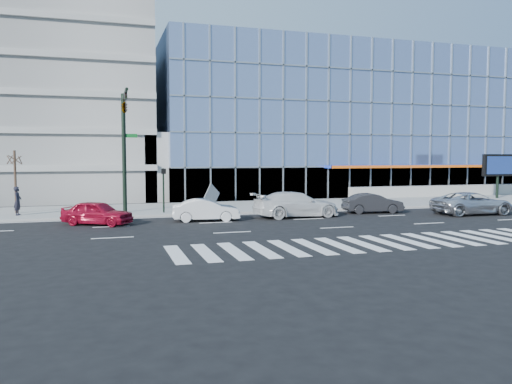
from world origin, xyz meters
TOP-DOWN VIEW (x-y plane):
  - ground at (0.00, 0.00)m, footprint 160.00×160.00m
  - sidewalk at (0.00, 8.00)m, footprint 120.00×8.00m
  - theatre_building at (14.00, 26.00)m, footprint 42.00×26.00m
  - parking_garage at (-20.00, 26.00)m, footprint 24.00×24.00m
  - ramp_block at (-6.00, 18.00)m, footprint 6.00×8.00m
  - retaining_wall at (24.00, 11.60)m, footprint 30.00×0.80m
  - traffic_signal at (-11.00, 4.57)m, footprint 1.14×5.74m
  - ped_signal_post at (-8.50, 4.94)m, footprint 0.30×0.33m
  - marquee_sign at (22.00, 7.99)m, footprint 3.20×0.43m
  - street_tree_near at (-18.00, 7.50)m, footprint 1.10×1.10m
  - silver_suv at (11.60, -1.00)m, footprint 5.56×2.72m
  - white_suv at (-0.40, 1.15)m, footprint 5.79×2.55m
  - white_sedan at (-6.40, 0.93)m, footprint 4.23×1.92m
  - dark_sedan at (5.60, 1.80)m, footprint 4.28×1.98m
  - red_sedan at (-12.75, 1.06)m, footprint 4.38×3.51m
  - pedestrian at (-17.70, 6.14)m, footprint 0.53×0.73m
  - tilted_panel at (-4.70, 7.24)m, footprint 1.45×1.20m

SIDE VIEW (x-z plane):
  - ground at x=0.00m, z-range 0.00..0.00m
  - sidewalk at x=0.00m, z-range 0.00..0.15m
  - retaining_wall at x=24.00m, z-range 0.15..1.15m
  - white_sedan at x=-6.40m, z-range 0.00..1.35m
  - dark_sedan at x=5.60m, z-range 0.00..1.36m
  - red_sedan at x=-12.75m, z-range 0.00..1.40m
  - silver_suv at x=11.60m, z-range 0.00..1.52m
  - white_suv at x=-0.40m, z-range 0.00..1.65m
  - tilted_panel at x=-4.70m, z-range 0.15..1.97m
  - pedestrian at x=-17.70m, z-range 0.15..2.01m
  - ped_signal_post at x=-8.50m, z-range 0.64..3.64m
  - ramp_block at x=-6.00m, z-range 0.00..6.00m
  - marquee_sign at x=22.00m, z-range 1.07..5.07m
  - street_tree_near at x=-18.00m, z-range 1.66..5.89m
  - traffic_signal at x=-11.00m, z-range 2.16..10.16m
  - theatre_building at x=14.00m, z-range 0.00..15.00m
  - parking_garage at x=-20.00m, z-range 0.00..20.00m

